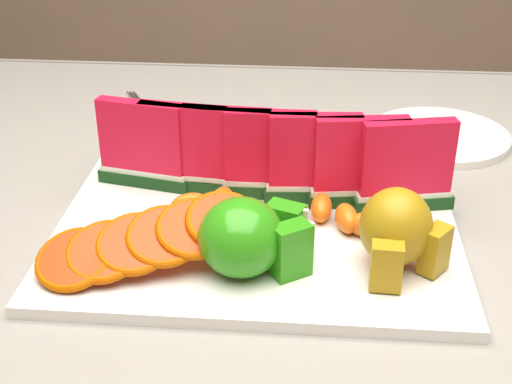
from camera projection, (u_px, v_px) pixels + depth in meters
The scene contains 11 objects.
table at pixel (219, 306), 0.79m from camera, with size 1.40×0.90×0.75m.
tablecloth at pixel (218, 259), 0.76m from camera, with size 1.53×1.03×0.20m.
platter at pixel (257, 231), 0.72m from camera, with size 0.40×0.30×0.01m.
apple_cluster at pixel (249, 238), 0.63m from camera, with size 0.11×0.09×0.07m.
pear_cluster at pixel (398, 230), 0.63m from camera, with size 0.09×0.09×0.07m.
side_plate at pixel (439, 136), 0.93m from camera, with size 0.22×0.22×0.01m.
fork at pixel (121, 118), 0.99m from camera, with size 0.10×0.19×0.00m.
watermelon_row at pixel (270, 157), 0.75m from camera, with size 0.39×0.07×0.10m.
orange_fan_front at pixel (150, 240), 0.64m from camera, with size 0.22×0.13×0.05m.
orange_fan_back at pixel (282, 156), 0.81m from camera, with size 0.34×0.11×0.05m.
tangerine_segments at pixel (285, 214), 0.71m from camera, with size 0.24×0.08×0.03m.
Camera 1 is at (0.09, -0.63, 1.14)m, focal length 50.00 mm.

